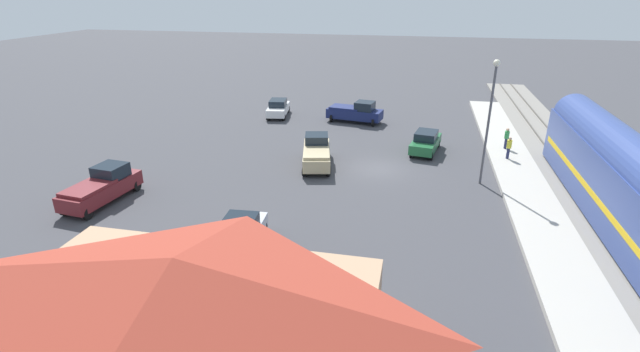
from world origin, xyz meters
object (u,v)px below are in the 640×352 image
at_px(pedestrian_on_platform, 507,137).
at_px(pickup_maroon, 102,187).
at_px(pickup_tan, 317,152).
at_px(station_building, 182,329).
at_px(sedan_green, 426,142).
at_px(sedan_silver, 239,235).
at_px(sedan_white, 278,108).
at_px(pedestrian_waiting_far, 509,146).
at_px(light_pole_near_platform, 490,109).
at_px(pickup_navy, 356,112).

distance_m(pedestrian_on_platform, pickup_maroon, 30.29).
distance_m(pedestrian_on_platform, pickup_tan, 15.70).
relative_size(station_building, sedan_green, 2.62).
bearing_deg(sedan_silver, pedestrian_on_platform, -129.48).
height_order(pickup_tan, sedan_white, pickup_tan).
bearing_deg(pedestrian_waiting_far, sedan_green, -9.93).
height_order(sedan_silver, sedan_white, same).
bearing_deg(sedan_silver, light_pole_near_platform, -138.01).
bearing_deg(pickup_navy, light_pole_near_platform, 127.92).
xyz_separation_m(station_building, light_pole_near_platform, (-11.20, -20.74, 2.45)).
distance_m(pedestrian_on_platform, sedan_silver, 24.57).
distance_m(pedestrian_on_platform, sedan_green, 6.56).
bearing_deg(sedan_green, light_pole_near_platform, 122.58).
relative_size(sedan_silver, sedan_white, 0.98).
xyz_separation_m(station_building, sedan_green, (-7.44, -26.61, -1.90)).
relative_size(pickup_maroon, sedan_silver, 1.21).
xyz_separation_m(station_building, pickup_maroon, (12.30, -12.70, -1.75)).
distance_m(pedestrian_waiting_far, pickup_navy, 15.76).
xyz_separation_m(pickup_maroon, light_pole_near_platform, (-23.50, -8.04, 4.20)).
relative_size(station_building, pedestrian_waiting_far, 7.30).
xyz_separation_m(pedestrian_waiting_far, sedan_silver, (15.43, 16.48, -0.40)).
bearing_deg(sedan_silver, pickup_navy, -95.37).
bearing_deg(sedan_white, pedestrian_on_platform, 162.13).
bearing_deg(light_pole_near_platform, sedan_silver, 41.99).
height_order(pedestrian_waiting_far, pickup_navy, pickup_navy).
bearing_deg(station_building, light_pole_near_platform, -118.37).
relative_size(pickup_maroon, light_pole_near_platform, 0.67).
bearing_deg(pickup_navy, pedestrian_on_platform, 154.42).
xyz_separation_m(pickup_tan, sedan_silver, (1.19, 12.79, -0.15)).
distance_m(pickup_navy, sedan_silver, 25.41).
distance_m(sedan_white, light_pole_near_platform, 23.96).
bearing_deg(station_building, pedestrian_waiting_far, -118.13).
height_order(station_building, pedestrian_waiting_far, station_building).
bearing_deg(pickup_tan, light_pole_near_platform, 174.64).
xyz_separation_m(pedestrian_on_platform, sedan_silver, (15.62, 18.96, -0.40)).
xyz_separation_m(pickup_tan, sedan_white, (7.01, -13.08, -0.15)).
bearing_deg(sedan_silver, sedan_white, -77.31).
relative_size(pickup_maroon, sedan_green, 1.17).
height_order(pickup_maroon, sedan_white, pickup_maroon).
xyz_separation_m(pickup_navy, light_pole_near_platform, (-10.61, 13.61, 4.20)).
relative_size(station_building, pickup_tan, 2.19).
xyz_separation_m(station_building, pedestrian_on_platform, (-13.84, -28.01, -1.50)).
xyz_separation_m(pedestrian_waiting_far, light_pole_near_platform, (2.45, 4.79, 3.94)).
xyz_separation_m(sedan_green, light_pole_near_platform, (-3.76, 5.88, 4.35)).
height_order(pedestrian_waiting_far, sedan_green, pedestrian_waiting_far).
relative_size(pickup_navy, sedan_green, 1.19).
bearing_deg(light_pole_near_platform, pedestrian_on_platform, -109.93).
xyz_separation_m(pickup_navy, pickup_tan, (1.19, 12.51, 0.00)).
distance_m(station_building, pedestrian_on_platform, 31.28).
bearing_deg(pedestrian_waiting_far, light_pole_near_platform, 62.96).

